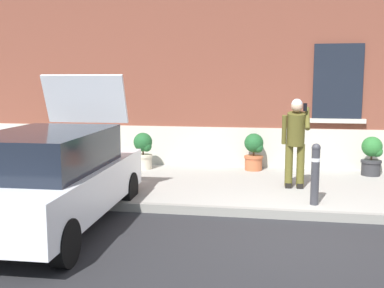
# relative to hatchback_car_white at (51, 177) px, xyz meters

# --- Properties ---
(ground_plane) EXTENTS (80.00, 80.00, 0.00)m
(ground_plane) POSITION_rel_hatchback_car_white_xyz_m (3.66, 0.14, -0.80)
(ground_plane) COLOR #232326
(sidewalk) EXTENTS (24.00, 3.60, 0.15)m
(sidewalk) POSITION_rel_hatchback_car_white_xyz_m (3.66, 2.94, -0.72)
(sidewalk) COLOR #99968E
(sidewalk) RESTS_ON ground
(curb_edge) EXTENTS (24.00, 0.12, 0.15)m
(curb_edge) POSITION_rel_hatchback_car_white_xyz_m (3.66, 1.08, -0.72)
(curb_edge) COLOR gray
(curb_edge) RESTS_ON ground
(building_facade) EXTENTS (24.00, 1.52, 7.50)m
(building_facade) POSITION_rel_hatchback_car_white_xyz_m (3.67, 5.43, 2.93)
(building_facade) COLOR brown
(building_facade) RESTS_ON ground
(hatchback_car_white) EXTENTS (1.88, 4.11, 2.34)m
(hatchback_car_white) POSITION_rel_hatchback_car_white_xyz_m (0.00, 0.00, 0.00)
(hatchback_car_white) COLOR white
(hatchback_car_white) RESTS_ON ground
(bollard_near_person) EXTENTS (0.15, 0.15, 1.04)m
(bollard_near_person) POSITION_rel_hatchback_car_white_xyz_m (4.00, 1.49, -0.09)
(bollard_near_person) COLOR #333338
(bollard_near_person) RESTS_ON sidewalk
(bollard_far_left) EXTENTS (0.15, 0.15, 1.04)m
(bollard_far_left) POSITION_rel_hatchback_car_white_xyz_m (0.39, 1.49, -0.09)
(bollard_far_left) COLOR #333338
(bollard_far_left) RESTS_ON sidewalk
(person_on_phone) EXTENTS (0.51, 0.51, 1.74)m
(person_on_phone) POSITION_rel_hatchback_car_white_xyz_m (3.72, 2.61, 0.35)
(person_on_phone) COLOR #514C1E
(person_on_phone) RESTS_ON sidewalk
(planter_olive) EXTENTS (0.44, 0.44, 0.86)m
(planter_olive) POSITION_rel_hatchback_car_white_xyz_m (-2.27, 4.24, -0.19)
(planter_olive) COLOR #606B38
(planter_olive) RESTS_ON sidewalk
(planter_cream) EXTENTS (0.44, 0.44, 0.86)m
(planter_cream) POSITION_rel_hatchback_car_white_xyz_m (0.30, 4.04, -0.19)
(planter_cream) COLOR beige
(planter_cream) RESTS_ON sidewalk
(planter_terracotta) EXTENTS (0.44, 0.44, 0.86)m
(planter_terracotta) POSITION_rel_hatchback_car_white_xyz_m (2.88, 4.33, -0.19)
(planter_terracotta) COLOR #B25B38
(planter_terracotta) RESTS_ON sidewalk
(planter_charcoal) EXTENTS (0.44, 0.44, 0.86)m
(planter_charcoal) POSITION_rel_hatchback_car_white_xyz_m (5.45, 4.17, -0.19)
(planter_charcoal) COLOR #2D2D30
(planter_charcoal) RESTS_ON sidewalk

